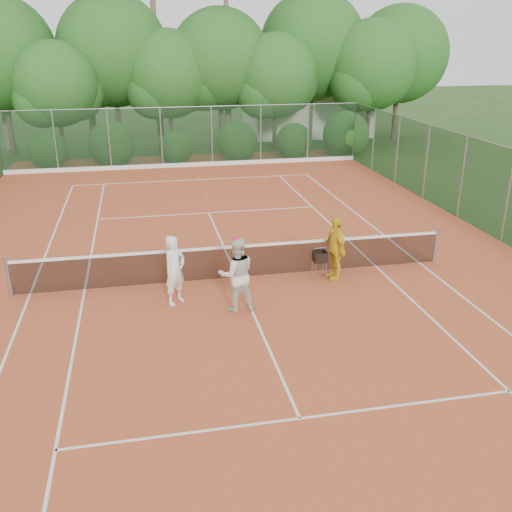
{
  "coord_description": "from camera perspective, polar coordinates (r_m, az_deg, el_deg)",
  "views": [
    {
      "loc": [
        -2.42,
        -14.39,
        6.28
      ],
      "look_at": [
        0.28,
        -1.2,
        1.1
      ],
      "focal_mm": 40.0,
      "sensor_mm": 36.0,
      "label": 1
    }
  ],
  "objects": [
    {
      "name": "club_building",
      "position": [
        40.34,
        5.1,
        14.16
      ],
      "size": [
        8.0,
        5.0,
        3.0
      ],
      "primitive_type": "cube",
      "color": "beige",
      "rests_on": "ground"
    },
    {
      "name": "clay_court",
      "position": [
        15.88,
        -1.87,
        -2.22
      ],
      "size": [
        18.0,
        36.0,
        0.02
      ],
      "primitive_type": "cube",
      "color": "#BA522A",
      "rests_on": "ground"
    },
    {
      "name": "fence_back",
      "position": [
        29.87,
        -6.94,
        11.73
      ],
      "size": [
        18.07,
        0.07,
        3.0
      ],
      "color": "#19381E",
      "rests_on": "clay_court"
    },
    {
      "name": "ground",
      "position": [
        15.89,
        -1.87,
        -2.25
      ],
      "size": [
        120.0,
        120.0,
        0.0
      ],
      "primitive_type": "plane",
      "color": "#254518",
      "rests_on": "ground"
    },
    {
      "name": "player_white",
      "position": [
        14.21,
        -8.11,
        -1.41
      ],
      "size": [
        0.76,
        0.75,
        1.77
      ],
      "primitive_type": "imported",
      "rotation": [
        0.0,
        0.0,
        0.75
      ],
      "color": "white",
      "rests_on": "clay_court"
    },
    {
      "name": "stray_ball_b",
      "position": [
        27.15,
        0.99,
        7.79
      ],
      "size": [
        0.07,
        0.07,
        0.07
      ],
      "primitive_type": "sphere",
      "color": "yellow",
      "rests_on": "clay_court"
    },
    {
      "name": "tropical_treeline",
      "position": [
        34.84,
        -5.54,
        19.04
      ],
      "size": [
        32.1,
        8.49,
        15.03
      ],
      "color": "brown",
      "rests_on": "ground"
    },
    {
      "name": "court_markings",
      "position": [
        15.88,
        -1.87,
        -2.18
      ],
      "size": [
        11.03,
        23.83,
        0.01
      ],
      "color": "white",
      "rests_on": "clay_court"
    },
    {
      "name": "stray_ball_c",
      "position": [
        24.1,
        -5.01,
        5.99
      ],
      "size": [
        0.07,
        0.07,
        0.07
      ],
      "primitive_type": "sphere",
      "color": "#BDD331",
      "rests_on": "clay_court"
    },
    {
      "name": "ball_hopper",
      "position": [
        15.71,
        6.4,
        -0.1
      ],
      "size": [
        0.35,
        0.35,
        0.79
      ],
      "rotation": [
        0.0,
        0.0,
        0.22
      ],
      "color": "gray",
      "rests_on": "clay_court"
    },
    {
      "name": "player_center_grp",
      "position": [
        13.71,
        -1.94,
        -1.82
      ],
      "size": [
        0.93,
        0.74,
        1.89
      ],
      "color": "silver",
      "rests_on": "clay_court"
    },
    {
      "name": "stray_ball_a",
      "position": [
        27.41,
        -5.75,
        7.81
      ],
      "size": [
        0.07,
        0.07,
        0.07
      ],
      "primitive_type": "sphere",
      "color": "yellow",
      "rests_on": "clay_court"
    },
    {
      "name": "tennis_net",
      "position": [
        15.68,
        -1.89,
        -0.47
      ],
      "size": [
        11.97,
        0.1,
        1.1
      ],
      "color": "gray",
      "rests_on": "clay_court"
    },
    {
      "name": "player_yellow",
      "position": [
        15.7,
        7.94,
        0.81
      ],
      "size": [
        0.55,
        1.08,
        1.77
      ],
      "primitive_type": "imported",
      "rotation": [
        0.0,
        0.0,
        -1.45
      ],
      "color": "yellow",
      "rests_on": "clay_court"
    }
  ]
}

